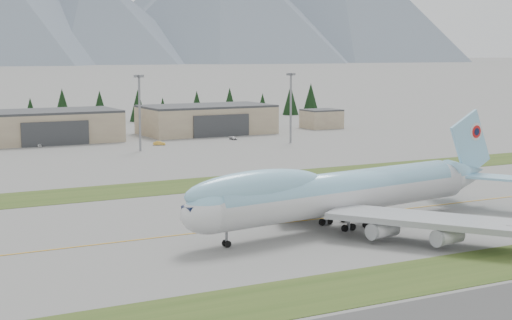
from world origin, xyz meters
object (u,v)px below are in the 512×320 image
service_vehicle_a (39,147)px  hangar_center (46,126)px  boeing_747_freighter (341,192)px  hangar_right (207,119)px  service_vehicle_c (233,140)px  service_vehicle_b (159,145)px

service_vehicle_a → hangar_center: bearing=66.0°
boeing_747_freighter → service_vehicle_a: size_ratio=23.28×
hangar_right → hangar_center: bearing=180.0°
service_vehicle_a → service_vehicle_c: bearing=-10.9°
service_vehicle_c → service_vehicle_b: bearing=-176.5°
hangar_right → service_vehicle_a: 66.96m
boeing_747_freighter → hangar_right: size_ratio=1.52×
boeing_747_freighter → hangar_right: bearing=66.0°
hangar_center → service_vehicle_b: size_ratio=11.83×
boeing_747_freighter → service_vehicle_b: size_ratio=18.03×
hangar_right → boeing_747_freighter: bearing=-106.0°
hangar_right → service_vehicle_b: hangar_right is taller
hangar_center → hangar_right: size_ratio=1.00×
hangar_right → service_vehicle_a: hangar_right is taller
hangar_center → hangar_right: (60.00, 0.00, 0.00)m
service_vehicle_a → service_vehicle_b: bearing=-22.9°
service_vehicle_b → service_vehicle_c: 28.93m
hangar_right → service_vehicle_a: size_ratio=15.27×
hangar_center → hangar_right: bearing=0.0°
hangar_right → service_vehicle_c: 24.51m
hangar_center → service_vehicle_c: 64.23m
service_vehicle_b → hangar_center: bearing=74.8°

